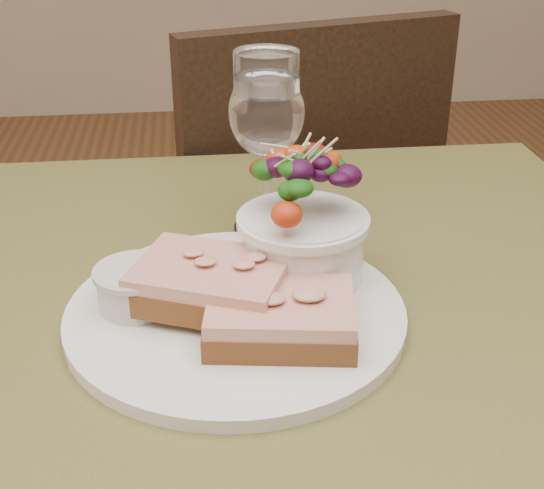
{
  "coord_description": "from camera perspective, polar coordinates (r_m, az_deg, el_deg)",
  "views": [
    {
      "loc": [
        -0.05,
        -0.55,
        1.11
      ],
      "look_at": [
        0.01,
        0.02,
        0.81
      ],
      "focal_mm": 50.0,
      "sensor_mm": 36.0,
      "label": 1
    }
  ],
  "objects": [
    {
      "name": "cafe_table",
      "position": [
        0.71,
        -0.69,
        -12.41
      ],
      "size": [
        0.8,
        0.8,
        0.75
      ],
      "color": "#4E4A21",
      "rests_on": "ground"
    },
    {
      "name": "wine_glass",
      "position": [
        0.76,
        -0.4,
        9.52
      ],
      "size": [
        0.08,
        0.08,
        0.18
      ],
      "color": "white",
      "rests_on": "cafe_table"
    },
    {
      "name": "ramekin",
      "position": [
        0.65,
        -10.19,
        -3.06
      ],
      "size": [
        0.07,
        0.07,
        0.04
      ],
      "color": "beige",
      "rests_on": "dinner_plate"
    },
    {
      "name": "dinner_plate",
      "position": [
        0.65,
        -2.75,
        -5.22
      ],
      "size": [
        0.29,
        0.29,
        0.01
      ],
      "primitive_type": "cylinder",
      "color": "white",
      "rests_on": "cafe_table"
    },
    {
      "name": "sandwich_front",
      "position": [
        0.6,
        0.65,
        -5.48
      ],
      "size": [
        0.13,
        0.1,
        0.03
      ],
      "rotation": [
        0.0,
        0.0,
        -0.15
      ],
      "color": "#4A2813",
      "rests_on": "dinner_plate"
    },
    {
      "name": "chair_far",
      "position": [
        1.45,
        0.12,
        -6.51
      ],
      "size": [
        0.52,
        0.52,
        0.9
      ],
      "rotation": [
        0.0,
        0.0,
        3.43
      ],
      "color": "black",
      "rests_on": "ground"
    },
    {
      "name": "garnish",
      "position": [
        0.7,
        -8.39,
        -1.56
      ],
      "size": [
        0.05,
        0.04,
        0.02
      ],
      "color": "#0C380A",
      "rests_on": "dinner_plate"
    },
    {
      "name": "sandwich_back",
      "position": [
        0.64,
        -4.62,
        -2.86
      ],
      "size": [
        0.15,
        0.13,
        0.03
      ],
      "rotation": [
        0.0,
        0.0,
        -0.39
      ],
      "color": "#4A2813",
      "rests_on": "dinner_plate"
    },
    {
      "name": "salad_bowl",
      "position": [
        0.67,
        2.36,
        2.05
      ],
      "size": [
        0.11,
        0.11,
        0.13
      ],
      "color": "white",
      "rests_on": "dinner_plate"
    }
  ]
}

